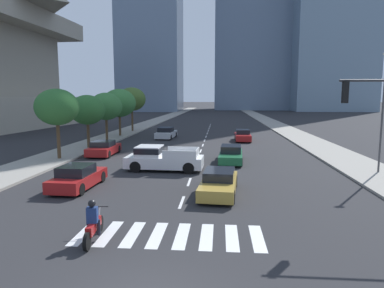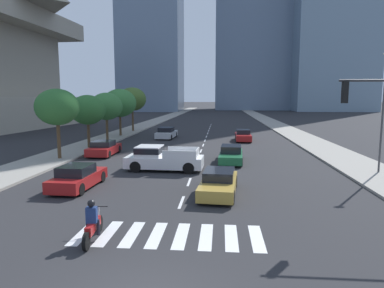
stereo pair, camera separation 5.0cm
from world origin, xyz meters
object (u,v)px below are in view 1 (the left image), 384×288
object	(u,v)px
pickup_truck	(161,159)
sedan_red_5	(104,148)
motorcycle_third	(93,224)
street_tree_fifth	(132,99)
sedan_gold_0	(219,183)
sedan_red_2	(78,177)
sedan_green_4	(231,154)
street_tree_nearest	(57,107)
street_tree_second	(87,110)
street_lamp_east	(383,104)
street_tree_fourth	(119,103)
street_tree_third	(106,106)
sedan_red_3	(243,136)
sedan_silver_1	(166,133)

from	to	relation	value
pickup_truck	sedan_red_5	size ratio (longest dim) A/B	1.21
motorcycle_third	street_tree_fifth	xyz separation A→B (m)	(-8.42, 38.16, 4.15)
sedan_gold_0	sedan_red_5	xyz separation A→B (m)	(-10.01, 11.30, 0.02)
motorcycle_third	sedan_red_2	distance (m)	7.60
sedan_green_4	street_tree_nearest	size ratio (longest dim) A/B	0.88
street_tree_nearest	street_tree_fifth	size ratio (longest dim) A/B	0.88
pickup_truck	street_tree_second	size ratio (longest dim) A/B	1.05
sedan_red_5	street_tree_nearest	world-z (taller)	street_tree_nearest
motorcycle_third	street_tree_second	bearing A→B (deg)	16.54
sedan_gold_0	sedan_red_2	world-z (taller)	sedan_red_2
sedan_green_4	street_tree_nearest	bearing A→B (deg)	-85.44
sedan_gold_0	street_tree_nearest	xyz separation A→B (m)	(-12.75, 8.68, 3.64)
street_lamp_east	motorcycle_third	bearing A→B (deg)	-141.31
motorcycle_third	street_tree_fourth	world-z (taller)	street_tree_fourth
street_lamp_east	sedan_red_5	bearing A→B (deg)	163.89
pickup_truck	street_tree_fifth	bearing A→B (deg)	-69.35
sedan_gold_0	street_tree_third	xyz separation A→B (m)	(-12.75, 20.37, 3.41)
sedan_red_5	street_tree_fourth	world-z (taller)	street_tree_fourth
motorcycle_third	sedan_green_4	xyz separation A→B (m)	(5.21, 15.35, -0.00)
street_tree_fourth	sedan_gold_0	bearing A→B (deg)	-63.49
sedan_red_3	street_tree_fourth	world-z (taller)	street_tree_fourth
sedan_red_2	sedan_red_3	bearing A→B (deg)	-23.08
sedan_silver_1	street_tree_third	bearing A→B (deg)	124.71
sedan_green_4	sedan_red_5	world-z (taller)	sedan_green_4
street_tree_nearest	sedan_red_5	bearing A→B (deg)	43.80
sedan_red_5	street_tree_fifth	world-z (taller)	street_tree_fifth
sedan_red_3	street_tree_third	distance (m)	15.88
street_tree_nearest	street_tree_third	bearing A→B (deg)	90.00
sedan_silver_1	sedan_green_4	bearing A→B (deg)	-149.56
sedan_silver_1	sedan_red_5	distance (m)	13.20
street_tree_nearest	street_tree_fourth	bearing A→B (deg)	90.00
sedan_red_3	sedan_red_2	bearing A→B (deg)	-25.02
pickup_truck	street_tree_third	size ratio (longest dim) A/B	0.99
street_tree_second	street_tree_fourth	bearing A→B (deg)	90.00
motorcycle_third	sedan_red_2	size ratio (longest dim) A/B	0.52
street_tree_third	street_tree_fourth	distance (m)	5.19
sedan_red_2	street_tree_nearest	distance (m)	10.26
sedan_red_3	street_tree_nearest	distance (m)	20.91
street_tree_second	street_tree_fifth	distance (m)	16.99
sedan_red_5	street_tree_nearest	size ratio (longest dim) A/B	0.80
sedan_red_2	street_tree_fifth	distance (m)	32.04
street_tree_fifth	street_tree_nearest	bearing A→B (deg)	-90.00
sedan_gold_0	sedan_red_3	xyz separation A→B (m)	(2.64, 22.37, 0.03)
sedan_silver_1	pickup_truck	bearing A→B (deg)	-168.11
street_tree_nearest	street_tree_fourth	distance (m)	16.88
sedan_silver_1	street_tree_third	distance (m)	7.94
sedan_red_5	sedan_red_3	bearing A→B (deg)	-49.74
street_tree_second	street_tree_third	world-z (taller)	street_tree_third
street_lamp_east	street_tree_nearest	world-z (taller)	street_lamp_east
sedan_red_2	pickup_truck	bearing A→B (deg)	-34.17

